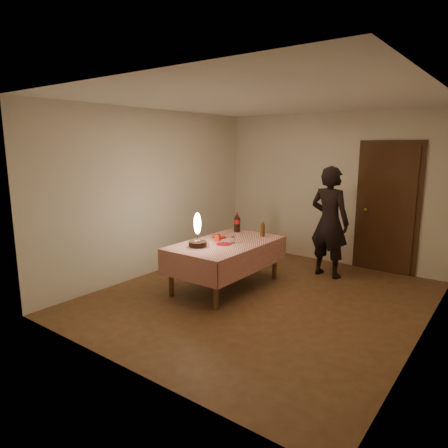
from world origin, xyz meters
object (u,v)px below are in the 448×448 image
Objects in this scene: dining_table at (226,248)px; red_cup at (217,238)px; red_plate at (224,244)px; birthday_cake at (198,238)px; photographer at (329,222)px; clear_cup at (233,240)px; cola_bottle at (237,222)px; amber_bottle_right at (263,229)px.

dining_table is 0.20m from red_cup.
red_plate reaches higher than dining_table.
dining_table is 3.63× the size of birthday_cake.
red_plate is at bearing -121.66° from photographer.
red_plate is (0.19, 0.34, -0.13)m from birthday_cake.
clear_cup is at bearing 10.57° from dining_table.
clear_cup is (0.05, 0.14, 0.04)m from red_plate.
birthday_cake is at bearing -83.34° from cola_bottle.
cola_bottle is at bearing 112.40° from dining_table.
photographer is at bearing 44.86° from amber_bottle_right.
amber_bottle_right is at bearing 60.34° from red_cup.
photographer is (1.12, 1.84, 0.06)m from birthday_cake.
photographer is at bearing 57.31° from clear_cup.
dining_table is 19.11× the size of clear_cup.
dining_table is 5.42× the size of cola_bottle.
clear_cup is 0.63m from amber_bottle_right.
clear_cup is at bearing 7.97° from red_cup.
birthday_cake reaches higher than red_cup.
red_cup is 0.06× the size of photographer.
cola_bottle is at bearing 120.19° from clear_cup.
birthday_cake is 1.86× the size of amber_bottle_right.
photographer is (0.98, 1.38, 0.29)m from dining_table.
birthday_cake is at bearing -121.33° from photographer.
clear_cup reaches higher than red_plate.
cola_bottle is (-0.28, 0.67, 0.25)m from dining_table.
photographer reaches higher than dining_table.
clear_cup is 0.28× the size of cola_bottle.
clear_cup is (0.25, 0.03, -0.01)m from red_cup.
photographer is (0.88, 1.37, 0.15)m from clear_cup.
dining_table is 0.17m from clear_cup.
red_cup reaches higher than red_plate.
red_cup is (-0.15, -0.02, 0.14)m from dining_table.
red_plate is (0.05, -0.12, 0.10)m from dining_table.
cola_bottle is at bearing 96.66° from birthday_cake.
amber_bottle_right reaches higher than clear_cup.
amber_bottle_right is (0.50, -0.03, -0.03)m from cola_bottle.
photographer reaches higher than clear_cup.
birthday_cake reaches higher than red_plate.
red_plate is at bearing -28.27° from red_cup.
red_cup is at bearing 90.18° from birthday_cake.
birthday_cake is at bearing -89.82° from red_cup.
red_cup is (-0.00, 0.44, -0.08)m from birthday_cake.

